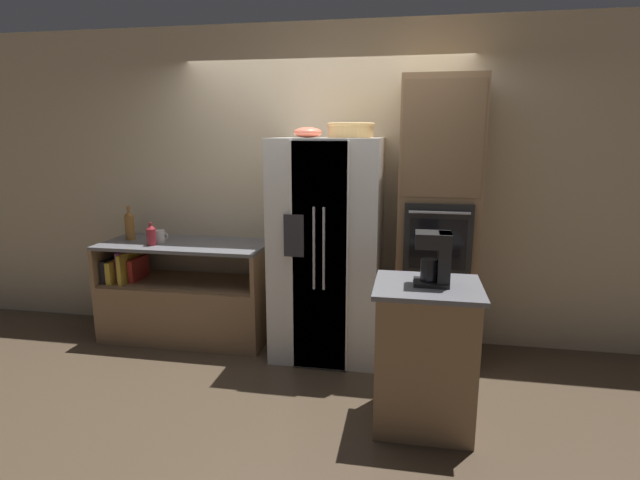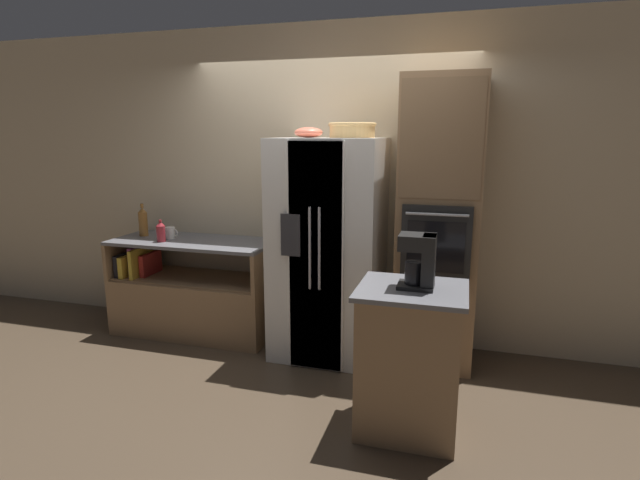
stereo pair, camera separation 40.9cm
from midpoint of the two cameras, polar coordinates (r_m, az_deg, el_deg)
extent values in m
plane|color=#4C3D2D|center=(4.44, 2.16, -12.73)|extent=(20.00, 20.00, 0.00)
cube|color=beige|center=(4.53, 3.82, 6.18)|extent=(12.00, 0.06, 2.80)
cube|color=#93704C|center=(4.88, -11.65, -7.32)|extent=(1.51, 0.64, 0.53)
cube|color=#93704C|center=(4.80, -11.79, -4.26)|extent=(1.45, 0.59, 0.02)
cube|color=#93704C|center=(5.14, -19.13, -1.73)|extent=(0.04, 0.64, 0.34)
cube|color=#93704C|center=(4.46, -3.50, -3.10)|extent=(0.04, 0.64, 0.34)
cube|color=slate|center=(4.71, -11.97, -0.21)|extent=(1.51, 0.64, 0.03)
cube|color=black|center=(5.09, -18.73, -2.42)|extent=(0.05, 0.44, 0.21)
cube|color=gold|center=(5.06, -18.18, -2.51)|extent=(0.05, 0.48, 0.20)
cube|color=#934784|center=(5.01, -17.61, -2.16)|extent=(0.05, 0.33, 0.27)
cube|color=gold|center=(4.99, -17.13, -2.23)|extent=(0.04, 0.48, 0.27)
cube|color=#B72D28|center=(4.97, -16.59, -2.63)|extent=(0.05, 0.30, 0.21)
cube|color=white|center=(4.20, 3.82, -1.02)|extent=(0.88, 0.76, 1.83)
cube|color=white|center=(3.83, 2.45, -2.29)|extent=(0.43, 0.02, 1.79)
cube|color=white|center=(3.82, 2.63, -2.30)|extent=(0.43, 0.02, 1.79)
cylinder|color=#B2B2B7|center=(3.79, 1.90, -1.01)|extent=(0.02, 0.02, 0.64)
cylinder|color=#B2B2B7|center=(3.77, 3.02, -1.08)|extent=(0.02, 0.02, 0.64)
cube|color=#2D2D33|center=(3.82, -0.35, 0.52)|extent=(0.16, 0.01, 0.33)
cube|color=#93704C|center=(4.14, 16.21, 1.64)|extent=(0.63, 0.59, 2.30)
cube|color=black|center=(3.84, 16.10, -0.27)|extent=(0.51, 0.04, 0.55)
cube|color=black|center=(3.83, 16.07, -0.82)|extent=(0.42, 0.01, 0.38)
cylinder|color=#B2B2B7|center=(3.77, 16.29, 2.79)|extent=(0.45, 0.02, 0.02)
cube|color=olive|center=(3.78, 16.78, 10.95)|extent=(0.59, 0.01, 0.85)
cube|color=#93704C|center=(3.31, 13.80, -13.44)|extent=(0.61, 0.54, 0.91)
cube|color=slate|center=(3.14, 14.23, -5.64)|extent=(0.66, 0.59, 0.03)
cylinder|color=tan|center=(4.10, 6.63, 12.26)|extent=(0.36, 0.36, 0.10)
torus|color=tan|center=(4.10, 6.65, 12.99)|extent=(0.38, 0.38, 0.03)
ellipsoid|color=#DB664C|center=(4.07, 1.62, 12.19)|extent=(0.23, 0.23, 0.08)
cylinder|color=brown|center=(5.01, -17.39, 1.71)|extent=(0.08, 0.08, 0.23)
cone|color=brown|center=(4.99, -17.48, 3.24)|extent=(0.08, 0.08, 0.05)
cylinder|color=brown|center=(4.98, -17.52, 3.74)|extent=(0.03, 0.03, 0.04)
cylinder|color=maroon|center=(4.70, -15.39, 0.66)|extent=(0.08, 0.08, 0.15)
cone|color=maroon|center=(4.68, -15.45, 1.80)|extent=(0.08, 0.08, 0.04)
cylinder|color=maroon|center=(4.68, -15.47, 2.09)|extent=(0.03, 0.03, 0.02)
cylinder|color=silver|center=(4.82, -14.47, 0.78)|extent=(0.09, 0.09, 0.11)
torus|color=silver|center=(4.80, -13.98, 0.75)|extent=(0.07, 0.01, 0.07)
cube|color=black|center=(3.14, 14.60, -5.14)|extent=(0.22, 0.18, 0.02)
cylinder|color=black|center=(3.12, 14.38, -3.69)|extent=(0.11, 0.11, 0.14)
cube|color=black|center=(3.10, 16.05, -2.51)|extent=(0.08, 0.15, 0.33)
cube|color=black|center=(3.07, 14.86, -0.27)|extent=(0.22, 0.18, 0.09)
camera|label=1|loc=(0.20, -87.14, 0.61)|focal=28.00mm
camera|label=2|loc=(0.20, 92.86, -0.61)|focal=28.00mm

